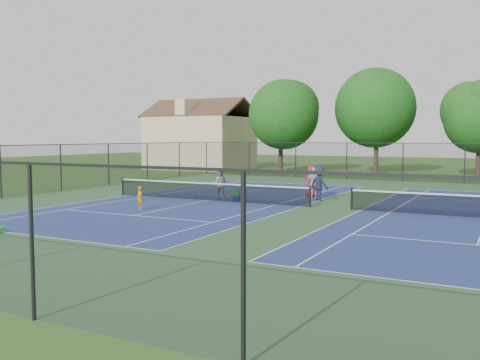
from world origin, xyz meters
The scene contains 15 objects.
ground centered at (0.00, 0.00, 0.00)m, with size 140.00×140.00×0.00m, color #234716.
court_pad centered at (0.00, 0.00, 0.00)m, with size 36.00×36.00×0.01m, color #2E5130.
tennis_court_left centered at (-7.00, 0.00, 0.10)m, with size 12.00×23.83×1.07m.
perimeter_fence centered at (0.00, 0.00, 1.60)m, with size 36.08×36.08×3.02m.
tree_back_a centered at (-13.00, 24.00, 6.04)m, with size 6.80×6.80×9.15m.
tree_back_b centered at (-4.00, 26.00, 6.60)m, with size 7.60×7.60×10.03m.
tree_back_c centered at (5.00, 25.00, 5.48)m, with size 6.00×6.00×8.40m.
clapboard_house centered at (-23.00, 25.00, 3.09)m, with size 10.80×8.10×7.65m.
child_player centered at (-7.89, -4.78, 0.57)m, with size 0.42×0.27×1.14m, color orange.
instructor centered at (-6.84, 1.09, 0.85)m, with size 0.83×0.65×1.71m, color gray.
bystander_a centered at (-2.08, 3.46, 0.89)m, with size 1.04×0.43×1.78m, color silver.
bystander_b centered at (-1.55, 2.83, 0.94)m, with size 1.21×0.70×1.87m, color #161B31.
bystander_c centered at (-2.49, 4.09, 0.92)m, with size 0.90×0.58×1.84m, color maroon.
ball_crate centered at (-5.42, 0.40, 0.14)m, with size 0.35×0.28×0.29m, color navy.
ball_hopper centered at (-5.42, 0.40, 0.49)m, with size 0.33×0.26×0.39m, color green.
Camera 1 is at (8.11, -24.99, 3.49)m, focal length 40.00 mm.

